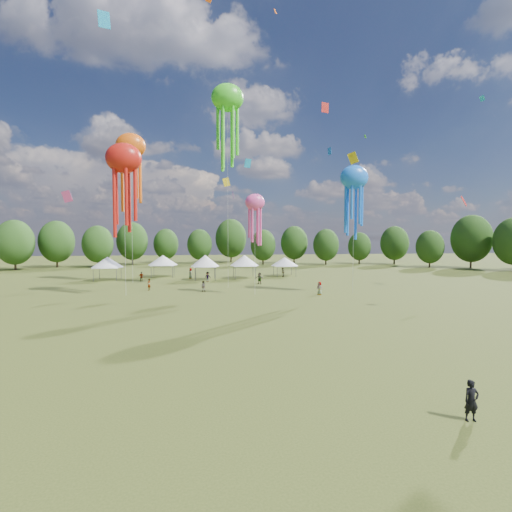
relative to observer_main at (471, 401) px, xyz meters
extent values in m
plane|color=#384416|center=(-7.03, 1.55, -0.84)|extent=(300.00, 300.00, 0.00)
imported|color=black|center=(0.00, 0.00, 0.00)|extent=(0.64, 0.44, 1.68)
imported|color=gray|center=(-10.80, 38.15, -0.08)|extent=(0.80, 0.66, 1.52)
imported|color=gray|center=(-13.07, 55.80, 0.12)|extent=(0.83, 1.06, 1.93)
imported|color=gray|center=(4.40, 56.07, 0.07)|extent=(0.83, 0.99, 1.82)
imported|color=gray|center=(-10.01, 49.78, 0.02)|extent=(1.26, 0.95, 1.73)
imported|color=gray|center=(-21.35, 52.18, -0.02)|extent=(1.01, 0.55, 1.64)
imported|color=gray|center=(-1.66, 45.91, 0.08)|extent=(1.62, 1.58, 1.85)
imported|color=gray|center=(-18.47, 40.77, 0.00)|extent=(0.55, 0.70, 1.68)
imported|color=gray|center=(4.42, 33.33, 0.02)|extent=(0.94, 1.01, 1.73)
cylinder|color=#47474C|center=(-29.47, 53.10, 0.25)|extent=(0.08, 0.08, 2.19)
cylinder|color=#47474C|center=(-29.47, 56.91, 0.25)|extent=(0.08, 0.08, 2.19)
cylinder|color=#47474C|center=(-25.67, 53.10, 0.25)|extent=(0.08, 0.08, 2.19)
cylinder|color=#47474C|center=(-25.67, 56.91, 0.25)|extent=(0.08, 0.08, 2.19)
cube|color=white|center=(-27.57, 55.00, 1.40)|extent=(4.21, 4.21, 0.10)
cone|color=white|center=(-27.57, 55.00, 2.39)|extent=(5.47, 5.47, 1.88)
cylinder|color=#47474C|center=(-20.39, 57.49, 0.26)|extent=(0.08, 0.08, 2.20)
cylinder|color=#47474C|center=(-20.39, 61.39, 0.26)|extent=(0.08, 0.08, 2.20)
cylinder|color=#47474C|center=(-16.49, 57.49, 0.26)|extent=(0.08, 0.08, 2.20)
cylinder|color=#47474C|center=(-16.49, 61.39, 0.26)|extent=(0.08, 0.08, 2.20)
cube|color=white|center=(-18.44, 59.44, 1.41)|extent=(4.30, 4.30, 0.10)
cone|color=white|center=(-18.44, 59.44, 2.40)|extent=(5.60, 5.60, 1.89)
cylinder|color=#47474C|center=(-12.16, 51.20, 0.33)|extent=(0.08, 0.08, 2.35)
cylinder|color=#47474C|center=(-12.16, 54.69, 0.33)|extent=(0.08, 0.08, 2.35)
cylinder|color=#47474C|center=(-8.67, 51.20, 0.33)|extent=(0.08, 0.08, 2.35)
cylinder|color=#47474C|center=(-8.67, 54.69, 0.33)|extent=(0.08, 0.08, 2.35)
cube|color=white|center=(-10.42, 52.94, 1.56)|extent=(3.89, 3.89, 0.10)
cone|color=white|center=(-10.42, 52.94, 2.61)|extent=(5.05, 5.05, 2.01)
cylinder|color=#47474C|center=(-5.05, 52.60, 0.30)|extent=(0.08, 0.08, 2.28)
cylinder|color=#47474C|center=(-5.05, 56.30, 0.30)|extent=(0.08, 0.08, 2.28)
cylinder|color=#47474C|center=(-1.34, 52.60, 0.30)|extent=(0.08, 0.08, 2.28)
cylinder|color=#47474C|center=(-1.34, 56.30, 0.30)|extent=(0.08, 0.08, 2.28)
cube|color=white|center=(-3.19, 54.45, 1.49)|extent=(4.11, 4.11, 0.10)
cone|color=white|center=(-3.19, 54.45, 2.52)|extent=(5.34, 5.34, 1.96)
cylinder|color=#47474C|center=(3.29, 55.71, 0.14)|extent=(0.08, 0.08, 1.95)
cylinder|color=#47474C|center=(3.29, 59.40, 0.14)|extent=(0.08, 0.08, 1.95)
cylinder|color=#47474C|center=(6.98, 55.71, 0.14)|extent=(0.08, 0.08, 1.95)
cylinder|color=#47474C|center=(6.98, 59.40, 0.14)|extent=(0.08, 0.08, 1.95)
cube|color=white|center=(5.13, 57.55, 1.16)|extent=(4.09, 4.09, 0.10)
cone|color=white|center=(5.13, 57.55, 2.05)|extent=(5.32, 5.32, 1.67)
ellipsoid|color=red|center=(-20.70, 36.01, 16.79)|extent=(4.50, 3.15, 3.82)
cylinder|color=beige|center=(-20.70, 36.01, 7.98)|extent=(0.03, 0.03, 17.63)
ellipsoid|color=#43E425|center=(-7.03, 42.38, 27.43)|extent=(4.82, 3.37, 4.09)
cylinder|color=beige|center=(-7.03, 42.38, 13.30)|extent=(0.03, 0.03, 28.27)
ellipsoid|color=#1C72FC|center=(9.18, 33.69, 14.70)|extent=(3.81, 2.67, 3.24)
cylinder|color=beige|center=(9.18, 33.69, 6.93)|extent=(0.03, 0.03, 15.54)
ellipsoid|color=#FB5E0F|center=(-22.41, 50.28, 21.79)|extent=(4.82, 3.37, 4.10)
cylinder|color=beige|center=(-22.41, 50.28, 10.47)|extent=(0.03, 0.03, 22.63)
ellipsoid|color=#FE4BA1|center=(-4.04, 34.48, 11.31)|extent=(2.58, 1.81, 2.19)
cylinder|color=beige|center=(-4.04, 34.48, 5.23)|extent=(0.03, 0.03, 12.15)
cube|color=yellow|center=(-5.75, 65.83, 18.56)|extent=(1.74, 0.44, 2.05)
cube|color=#43E425|center=(23.11, 61.01, 27.95)|extent=(0.38, 0.75, 0.82)
cube|color=#1AA1E1|center=(-4.19, 40.80, 17.59)|extent=(1.11, 0.69, 1.27)
cube|color=#1AA1E1|center=(-22.24, 33.88, 32.59)|extent=(1.29, 1.11, 2.00)
cube|color=#FE4BA1|center=(-24.18, 59.63, 22.83)|extent=(1.52, 2.30, 2.50)
cube|color=red|center=(9.22, 45.95, 28.03)|extent=(1.37, 0.45, 1.78)
cube|color=yellow|center=(19.97, 59.81, 23.14)|extent=(2.24, 1.61, 2.44)
cube|color=#1C72FC|center=(17.42, 66.91, 26.06)|extent=(0.50, 1.28, 1.68)
cube|color=#1AA1E1|center=(25.52, 31.05, 24.89)|extent=(0.78, 0.42, 0.80)
cube|color=#FE4BA1|center=(-34.30, 55.76, 13.94)|extent=(1.96, 0.71, 2.20)
cube|color=purple|center=(-5.51, 51.42, 14.20)|extent=(0.20, 1.21, 1.45)
cube|color=red|center=(27.41, 36.43, 12.10)|extent=(1.58, 1.14, 1.72)
cube|color=#FB5E0F|center=(1.33, 48.35, 44.11)|extent=(0.74, 0.54, 0.96)
cylinder|color=#38281C|center=(-54.20, 79.73, 0.84)|extent=(0.44, 0.44, 3.36)
ellipsoid|color=#234316|center=(-54.20, 79.73, 5.67)|extent=(8.40, 8.40, 10.51)
cylinder|color=#38281C|center=(-47.71, 87.04, 0.86)|extent=(0.44, 0.44, 3.41)
ellipsoid|color=#234316|center=(-47.71, 87.04, 5.77)|extent=(8.53, 8.53, 10.66)
cylinder|color=#38281C|center=(-37.63, 86.57, 0.69)|extent=(0.44, 0.44, 3.07)
ellipsoid|color=#234316|center=(-37.63, 86.57, 5.10)|extent=(7.66, 7.66, 9.58)
cylinder|color=#38281C|center=(-30.54, 94.88, 0.88)|extent=(0.44, 0.44, 3.43)
ellipsoid|color=#234316|center=(-30.54, 94.88, 5.81)|extent=(8.58, 8.58, 10.73)
cylinder|color=#38281C|center=(-21.79, 100.51, 0.63)|extent=(0.44, 0.44, 2.95)
ellipsoid|color=#234316|center=(-21.79, 100.51, 4.87)|extent=(7.37, 7.37, 9.21)
cylinder|color=#38281C|center=(-11.72, 96.61, 0.61)|extent=(0.44, 0.44, 2.89)
ellipsoid|color=#234316|center=(-11.72, 96.61, 4.76)|extent=(7.23, 7.23, 9.04)
cylinder|color=#38281C|center=(-2.11, 101.04, 1.08)|extent=(0.44, 0.44, 3.84)
ellipsoid|color=#234316|center=(-2.11, 101.04, 6.60)|extent=(9.60, 9.60, 11.99)
cylinder|color=#38281C|center=(6.16, 89.99, 0.58)|extent=(0.44, 0.44, 2.84)
ellipsoid|color=#234316|center=(6.16, 89.99, 4.67)|extent=(7.11, 7.11, 8.89)
cylinder|color=#38281C|center=(15.90, 92.58, 0.74)|extent=(0.44, 0.44, 3.16)
ellipsoid|color=#234316|center=(15.90, 92.58, 5.29)|extent=(7.91, 7.91, 9.88)
cylinder|color=#38281C|center=(23.67, 86.84, 0.60)|extent=(0.44, 0.44, 2.88)
ellipsoid|color=#234316|center=(23.67, 86.84, 4.74)|extent=(7.21, 7.21, 9.01)
cylinder|color=#38281C|center=(34.49, 88.79, 0.47)|extent=(0.44, 0.44, 2.63)
ellipsoid|color=#234316|center=(34.49, 88.79, 4.25)|extent=(6.57, 6.57, 8.22)
cylinder|color=#38281C|center=(43.49, 85.28, 0.72)|extent=(0.44, 0.44, 3.13)
ellipsoid|color=#234316|center=(43.49, 85.28, 5.22)|extent=(7.81, 7.81, 9.77)
cylinder|color=#38281C|center=(46.61, 73.36, 0.52)|extent=(0.44, 0.44, 2.72)
ellipsoid|color=#234316|center=(46.61, 73.36, 4.43)|extent=(6.80, 6.80, 8.50)
cylinder|color=#38281C|center=(55.94, 70.47, 1.06)|extent=(0.44, 0.44, 3.81)
ellipsoid|color=#234316|center=(55.94, 70.47, 6.54)|extent=(9.52, 9.52, 11.90)
camera|label=1|loc=(-10.81, -13.30, 6.62)|focal=25.88mm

